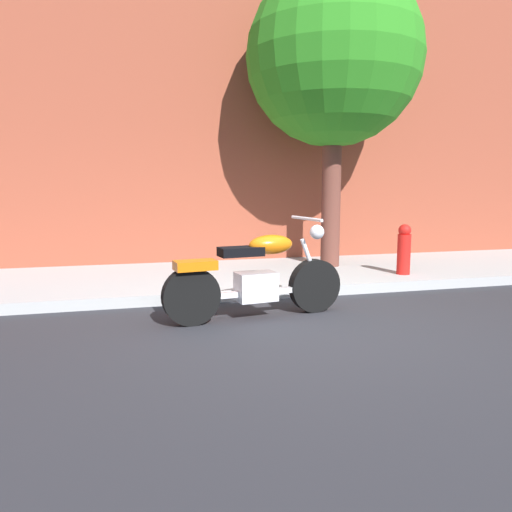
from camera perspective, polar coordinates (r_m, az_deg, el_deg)
name	(u,v)px	position (r m, az deg, el deg)	size (l,w,h in m)	color
ground_plane	(314,326)	(5.36, 6.64, -8.02)	(60.00, 60.00, 0.00)	#28282D
sidewalk	(252,276)	(7.81, -0.49, -2.34)	(22.45, 2.67, 0.14)	#A8A8A8
building_facade	(229,53)	(9.52, -3.07, 22.20)	(22.45, 0.50, 7.61)	brown
motorcycle	(256,278)	(5.56, -0.03, -2.58)	(2.12, 0.70, 1.12)	black
street_tree	(334,59)	(8.62, 8.92, 21.44)	(2.82, 2.82, 4.92)	brown
fire_hydrant	(404,254)	(7.89, 16.58, 0.26)	(0.20, 0.20, 0.91)	red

